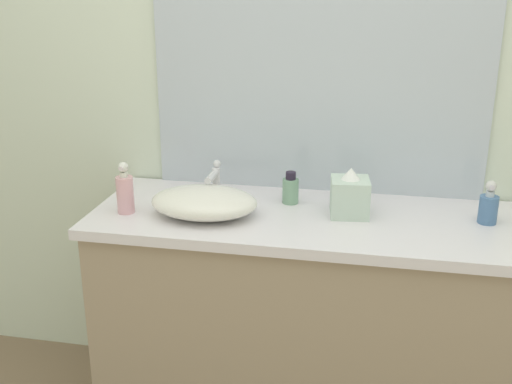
# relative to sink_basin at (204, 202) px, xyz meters

# --- Properties ---
(bathroom_wall_rear) EXTENTS (6.00, 0.06, 2.60)m
(bathroom_wall_rear) POSITION_rel_sink_basin_xyz_m (0.37, 0.39, 0.42)
(bathroom_wall_rear) COLOR silver
(bathroom_wall_rear) RESTS_ON ground
(vanity_counter) EXTENTS (1.49, 0.57, 0.84)m
(vanity_counter) POSITION_rel_sink_basin_xyz_m (0.34, 0.07, -0.46)
(vanity_counter) COLOR tan
(vanity_counter) RESTS_ON ground
(wall_mirror_panel) EXTENTS (1.23, 0.01, 1.02)m
(wall_mirror_panel) POSITION_rel_sink_basin_xyz_m (0.34, 0.35, 0.46)
(wall_mirror_panel) COLOR #B2BCC6
(wall_mirror_panel) RESTS_ON vanity_counter
(sink_basin) EXTENTS (0.37, 0.27, 0.10)m
(sink_basin) POSITION_rel_sink_basin_xyz_m (0.00, 0.00, 0.00)
(sink_basin) COLOR silver
(sink_basin) RESTS_ON vanity_counter
(faucet) EXTENTS (0.03, 0.15, 0.15)m
(faucet) POSITION_rel_sink_basin_xyz_m (0.00, 0.15, 0.04)
(faucet) COLOR silver
(faucet) RESTS_ON vanity_counter
(soap_dispenser) EXTENTS (0.06, 0.06, 0.18)m
(soap_dispenser) POSITION_rel_sink_basin_xyz_m (-0.28, -0.03, 0.03)
(soap_dispenser) COLOR #DCA2A9
(soap_dispenser) RESTS_ON vanity_counter
(lotion_bottle) EXTENTS (0.06, 0.06, 0.12)m
(lotion_bottle) POSITION_rel_sink_basin_xyz_m (0.27, 0.18, 0.00)
(lotion_bottle) COLOR gray
(lotion_bottle) RESTS_ON vanity_counter
(perfume_bottle) EXTENTS (0.06, 0.06, 0.15)m
(perfume_bottle) POSITION_rel_sink_basin_xyz_m (0.94, 0.12, 0.01)
(perfume_bottle) COLOR #4A709D
(perfume_bottle) RESTS_ON vanity_counter
(tissue_box) EXTENTS (0.14, 0.14, 0.17)m
(tissue_box) POSITION_rel_sink_basin_xyz_m (0.49, 0.10, 0.02)
(tissue_box) COLOR silver
(tissue_box) RESTS_ON vanity_counter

